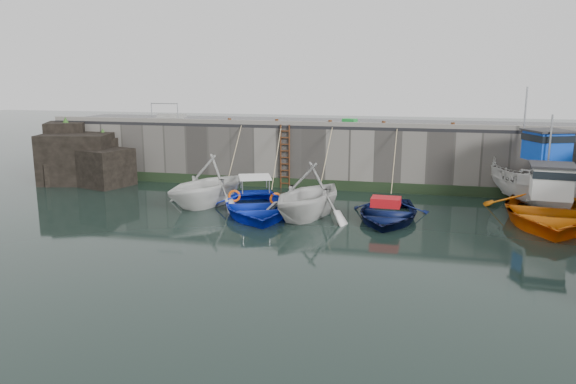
% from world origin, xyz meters
% --- Properties ---
extents(ground, '(120.00, 120.00, 0.00)m').
position_xyz_m(ground, '(0.00, 0.00, 0.00)').
color(ground, black).
rests_on(ground, ground).
extents(quay_back, '(30.00, 5.00, 3.00)m').
position_xyz_m(quay_back, '(0.00, 12.50, 1.50)').
color(quay_back, slate).
rests_on(quay_back, ground).
extents(road_back, '(30.00, 5.00, 0.16)m').
position_xyz_m(road_back, '(0.00, 12.50, 3.08)').
color(road_back, black).
rests_on(road_back, quay_back).
extents(kerb_back, '(30.00, 0.30, 0.20)m').
position_xyz_m(kerb_back, '(0.00, 10.15, 3.26)').
color(kerb_back, slate).
rests_on(kerb_back, road_back).
extents(algae_back, '(30.00, 0.08, 0.50)m').
position_xyz_m(algae_back, '(0.00, 9.96, 0.25)').
color(algae_back, black).
rests_on(algae_back, ground).
extents(rock_outcrop, '(5.85, 4.24, 3.41)m').
position_xyz_m(rock_outcrop, '(-12.92, 9.11, 1.26)').
color(rock_outcrop, black).
rests_on(rock_outcrop, ground).
extents(ladder, '(0.51, 0.08, 3.20)m').
position_xyz_m(ladder, '(-2.00, 9.91, 1.59)').
color(ladder, '#3F1E0F').
rests_on(ladder, ground).
extents(boat_near_white, '(5.59, 5.96, 2.51)m').
position_xyz_m(boat_near_white, '(-4.43, 5.58, 0.00)').
color(boat_near_white, silver).
rests_on(boat_near_white, ground).
extents(boat_near_white_rope, '(0.04, 3.23, 3.10)m').
position_xyz_m(boat_near_white_rope, '(-4.43, 9.04, 0.00)').
color(boat_near_white_rope, tan).
rests_on(boat_near_white_rope, ground).
extents(boat_near_blue, '(5.72, 6.64, 1.16)m').
position_xyz_m(boat_near_blue, '(-1.92, 4.54, 0.00)').
color(boat_near_blue, '#0D27C9').
rests_on(boat_near_blue, ground).
extents(boat_near_blue_rope, '(0.04, 3.94, 3.10)m').
position_xyz_m(boat_near_blue_rope, '(-1.92, 8.52, 0.00)').
color(boat_near_blue_rope, tan).
rests_on(boat_near_blue_rope, ground).
extents(boat_near_blacktrim, '(5.31, 5.74, 2.50)m').
position_xyz_m(boat_near_blacktrim, '(0.28, 4.50, 0.00)').
color(boat_near_blacktrim, silver).
rests_on(boat_near_blacktrim, ground).
extents(boat_near_blacktrim_rope, '(0.04, 3.97, 3.10)m').
position_xyz_m(boat_near_blacktrim_rope, '(0.28, 8.50, 0.00)').
color(boat_near_blacktrim_rope, tan).
rests_on(boat_near_blacktrim_rope, ground).
extents(boat_near_navy, '(3.61, 4.94, 1.00)m').
position_xyz_m(boat_near_navy, '(3.42, 4.90, 0.00)').
color(boat_near_navy, '#09123A').
rests_on(boat_near_navy, ground).
extents(boat_near_navy_rope, '(0.04, 3.68, 3.10)m').
position_xyz_m(boat_near_navy_rope, '(3.42, 8.70, 0.00)').
color(boat_near_navy_rope, tan).
rests_on(boat_near_navy_rope, ground).
extents(boat_far_white, '(4.61, 6.78, 5.45)m').
position_xyz_m(boat_far_white, '(9.52, 8.68, 1.04)').
color(boat_far_white, silver).
rests_on(boat_far_white, ground).
extents(boat_far_orange, '(5.66, 7.42, 4.44)m').
position_xyz_m(boat_far_orange, '(9.50, 5.91, 0.46)').
color(boat_far_orange, orange).
rests_on(boat_far_orange, ground).
extents(fish_crate, '(0.77, 0.64, 0.32)m').
position_xyz_m(fish_crate, '(1.09, 10.88, 3.32)').
color(fish_crate, green).
rests_on(fish_crate, road_back).
extents(railing, '(1.60, 1.05, 1.00)m').
position_xyz_m(railing, '(-8.75, 11.25, 3.36)').
color(railing, '#A5A8AD').
rests_on(railing, road_back).
extents(bollard_a, '(0.18, 0.18, 0.28)m').
position_xyz_m(bollard_a, '(-5.00, 10.25, 3.30)').
color(bollard_a, '#3F1E0F').
rests_on(bollard_a, road_back).
extents(bollard_b, '(0.18, 0.18, 0.28)m').
position_xyz_m(bollard_b, '(-2.50, 10.25, 3.30)').
color(bollard_b, '#3F1E0F').
rests_on(bollard_b, road_back).
extents(bollard_c, '(0.18, 0.18, 0.28)m').
position_xyz_m(bollard_c, '(0.20, 10.25, 3.30)').
color(bollard_c, '#3F1E0F').
rests_on(bollard_c, road_back).
extents(bollard_d, '(0.18, 0.18, 0.28)m').
position_xyz_m(bollard_d, '(2.80, 10.25, 3.30)').
color(bollard_d, '#3F1E0F').
rests_on(bollard_d, road_back).
extents(bollard_e, '(0.18, 0.18, 0.28)m').
position_xyz_m(bollard_e, '(6.00, 10.25, 3.30)').
color(bollard_e, '#3F1E0F').
rests_on(bollard_e, road_back).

